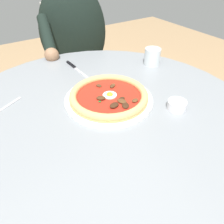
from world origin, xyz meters
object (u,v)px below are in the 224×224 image
Objects in this scene: dining_table at (103,141)px; pizza_on_plate at (109,96)px; steak_knife at (74,67)px; ramekin_capers at (177,105)px; water_glass at (152,58)px; cafe_chair_diner at (74,56)px; fork_utensil at (1,110)px; diner_person at (76,63)px.

dining_table is 0.17m from pizza_on_plate.
ramekin_capers reaches higher than steak_knife.
water_glass is 1.19× the size of ramekin_capers.
cafe_chair_diner is at bearing 161.71° from dining_table.
cafe_chair_diner is (-0.69, -0.09, -0.22)m from water_glass.
dining_table is 0.39m from steak_knife.
pizza_on_plate is at bearing 66.26° from fork_utensil.
pizza_on_plate is 4.94× the size of ramekin_capers.
steak_knife is (-0.17, -0.32, -0.03)m from water_glass.
water_glass is 0.73m from cafe_chair_diner.
cafe_chair_diner is at bearing 161.01° from diner_person.
steak_knife is 0.50m from ramekin_capers.
fork_utensil is 0.17× the size of cafe_chair_diner.
steak_knife is (-0.35, 0.07, 0.14)m from dining_table.
diner_person reaches higher than water_glass.
fork_utensil is (0.16, -0.34, -0.00)m from steak_knife.
steak_knife reaches higher than fork_utensil.
diner_person reaches higher than steak_knife.
dining_table is 0.92m from cafe_chair_diner.
water_glass is 0.40× the size of steak_knife.
water_glass is at bearing 152.53° from ramekin_capers.
cafe_chair_diner is at bearing -172.30° from water_glass.
ramekin_capers is 0.42× the size of fork_utensil.
ramekin_capers is 0.05× the size of diner_person.
cafe_chair_diner is (-0.83, 0.23, -0.21)m from pizza_on_plate.
ramekin_capers is at bearing -3.78° from cafe_chair_diner.
water_glass is at bearing 13.90° from diner_person.
pizza_on_plate is at bearing -15.54° from cafe_chair_diner.
cafe_chair_diner is at bearing 164.46° from pizza_on_plate.
diner_person reaches higher than cafe_chair_diner.
fork_utensil is at bearing -43.31° from diner_person.
ramekin_capers is (0.12, 0.22, 0.15)m from dining_table.
water_glass reaches higher than pizza_on_plate.
water_glass reaches higher than fork_utensil.
steak_knife is at bearing -24.58° from diner_person.
pizza_on_plate is 0.75m from diner_person.
cafe_chair_diner is (-0.13, 0.05, -0.01)m from diner_person.
diner_person is 0.14m from cafe_chair_diner.
ramekin_capers is (0.47, 0.16, 0.01)m from steak_knife.
ramekin_capers is (0.31, -0.16, -0.02)m from water_glass.
water_glass is at bearing 7.70° from cafe_chair_diner.
diner_person is at bearing -18.99° from cafe_chair_diner.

